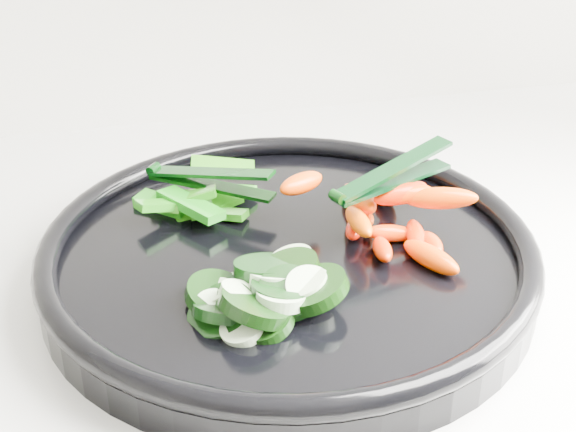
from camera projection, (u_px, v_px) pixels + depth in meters
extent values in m
cube|color=silver|center=(3.00, 306.00, 0.61)|extent=(2.02, 0.62, 0.03)
cylinder|color=black|center=(288.00, 264.00, 0.61)|extent=(0.39, 0.39, 0.02)
torus|color=black|center=(288.00, 244.00, 0.60)|extent=(0.39, 0.39, 0.02)
cylinder|color=black|center=(264.00, 321.00, 0.52)|extent=(0.06, 0.06, 0.02)
cylinder|color=beige|center=(242.00, 329.00, 0.51)|extent=(0.04, 0.04, 0.02)
cylinder|color=black|center=(223.00, 312.00, 0.53)|extent=(0.05, 0.05, 0.03)
cylinder|color=#D7F8C6|center=(243.00, 297.00, 0.55)|extent=(0.04, 0.04, 0.03)
cylinder|color=black|center=(219.00, 296.00, 0.55)|extent=(0.06, 0.06, 0.03)
cylinder|color=#C8EABB|center=(215.00, 308.00, 0.53)|extent=(0.03, 0.03, 0.02)
cylinder|color=black|center=(225.00, 298.00, 0.54)|extent=(0.05, 0.05, 0.02)
cylinder|color=beige|center=(235.00, 290.00, 0.55)|extent=(0.04, 0.04, 0.01)
cylinder|color=black|center=(222.00, 313.00, 0.53)|extent=(0.06, 0.06, 0.03)
cylinder|color=beige|center=(213.00, 295.00, 0.55)|extent=(0.04, 0.04, 0.02)
cylinder|color=black|center=(314.00, 290.00, 0.54)|extent=(0.07, 0.07, 0.03)
cylinder|color=beige|center=(305.00, 286.00, 0.54)|extent=(0.05, 0.05, 0.02)
cylinder|color=black|center=(266.00, 268.00, 0.56)|extent=(0.06, 0.06, 0.02)
cylinder|color=beige|center=(271.00, 276.00, 0.55)|extent=(0.05, 0.05, 0.02)
cylinder|color=black|center=(254.00, 307.00, 0.52)|extent=(0.05, 0.05, 0.03)
cylinder|color=beige|center=(242.00, 295.00, 0.53)|extent=(0.03, 0.03, 0.02)
cylinder|color=black|center=(288.00, 293.00, 0.53)|extent=(0.06, 0.06, 0.03)
cylinder|color=beige|center=(310.00, 290.00, 0.53)|extent=(0.05, 0.05, 0.03)
cylinder|color=black|center=(288.00, 270.00, 0.56)|extent=(0.05, 0.05, 0.02)
cylinder|color=beige|center=(291.00, 261.00, 0.57)|extent=(0.04, 0.04, 0.02)
cylinder|color=black|center=(280.00, 291.00, 0.53)|extent=(0.06, 0.06, 0.02)
cylinder|color=beige|center=(280.00, 299.00, 0.53)|extent=(0.05, 0.05, 0.02)
ellipsoid|color=#E33800|center=(417.00, 239.00, 0.60)|extent=(0.02, 0.05, 0.02)
ellipsoid|color=red|center=(431.00, 257.00, 0.58)|extent=(0.04, 0.05, 0.02)
ellipsoid|color=#FF4100|center=(363.00, 216.00, 0.64)|extent=(0.02, 0.04, 0.02)
ellipsoid|color=#FF3900|center=(431.00, 243.00, 0.60)|extent=(0.02, 0.05, 0.02)
ellipsoid|color=#EE1E00|center=(355.00, 228.00, 0.62)|extent=(0.03, 0.04, 0.02)
ellipsoid|color=red|center=(382.00, 249.00, 0.59)|extent=(0.02, 0.04, 0.02)
ellipsoid|color=#FA4B00|center=(391.00, 233.00, 0.61)|extent=(0.04, 0.02, 0.02)
ellipsoid|color=#FF4000|center=(384.00, 191.00, 0.67)|extent=(0.02, 0.05, 0.03)
ellipsoid|color=#FA1500|center=(356.00, 201.00, 0.66)|extent=(0.02, 0.05, 0.02)
ellipsoid|color=#FF5700|center=(359.00, 221.00, 0.60)|extent=(0.02, 0.05, 0.02)
ellipsoid|color=#FE0E00|center=(389.00, 192.00, 0.64)|extent=(0.02, 0.05, 0.03)
ellipsoid|color=#FB6300|center=(361.00, 200.00, 0.63)|extent=(0.02, 0.05, 0.03)
ellipsoid|color=#FF4200|center=(411.00, 190.00, 0.64)|extent=(0.04, 0.03, 0.02)
ellipsoid|color=#FB6100|center=(408.00, 195.00, 0.61)|extent=(0.04, 0.02, 0.02)
ellipsoid|color=#FD3600|center=(301.00, 183.00, 0.62)|extent=(0.05, 0.04, 0.02)
ellipsoid|color=#EF3700|center=(401.00, 194.00, 0.61)|extent=(0.05, 0.02, 0.02)
ellipsoid|color=#F42F00|center=(440.00, 198.00, 0.60)|extent=(0.06, 0.04, 0.03)
cube|color=#156309|center=(201.00, 204.00, 0.66)|extent=(0.03, 0.06, 0.02)
cube|color=#1C6F0A|center=(204.00, 198.00, 0.67)|extent=(0.06, 0.05, 0.03)
cube|color=#1D6409|center=(229.00, 191.00, 0.68)|extent=(0.05, 0.05, 0.02)
cube|color=#18710A|center=(223.00, 214.00, 0.65)|extent=(0.04, 0.04, 0.01)
cube|color=#16700A|center=(208.00, 206.00, 0.66)|extent=(0.06, 0.03, 0.02)
cube|color=#0F6A0A|center=(163.00, 204.00, 0.66)|extent=(0.05, 0.05, 0.01)
cube|color=#1C710A|center=(173.00, 201.00, 0.67)|extent=(0.03, 0.06, 0.03)
cube|color=#23710A|center=(188.00, 199.00, 0.65)|extent=(0.05, 0.03, 0.02)
cube|color=#0A6F0C|center=(163.00, 205.00, 0.64)|extent=(0.05, 0.03, 0.02)
cube|color=#196C0A|center=(191.00, 205.00, 0.64)|extent=(0.05, 0.06, 0.01)
cube|color=#1A6E0A|center=(223.00, 166.00, 0.70)|extent=(0.06, 0.03, 0.02)
cylinder|color=black|center=(338.00, 197.00, 0.58)|extent=(0.01, 0.01, 0.01)
cube|color=black|center=(393.00, 182.00, 0.61)|extent=(0.11, 0.06, 0.00)
cube|color=black|center=(394.00, 168.00, 0.60)|extent=(0.11, 0.06, 0.02)
cylinder|color=black|center=(153.00, 169.00, 0.67)|extent=(0.01, 0.01, 0.01)
cube|color=black|center=(212.00, 185.00, 0.66)|extent=(0.10, 0.08, 0.00)
cube|color=black|center=(211.00, 173.00, 0.65)|extent=(0.10, 0.08, 0.02)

